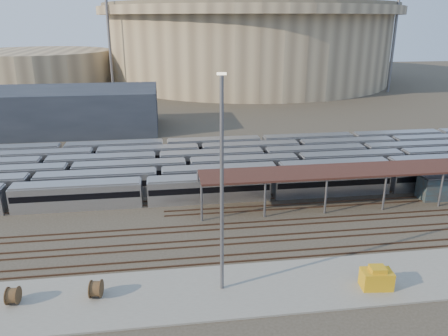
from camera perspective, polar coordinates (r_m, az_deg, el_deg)
name	(u,v)px	position (r m, az deg, el deg)	size (l,w,h in m)	color
ground	(262,221)	(59.02, 5.03, -6.93)	(420.00, 420.00, 0.00)	#383026
apron	(247,289)	(45.32, 2.97, -15.46)	(50.00, 9.00, 0.20)	gray
subway_trains	(261,164)	(75.89, 4.87, 0.54)	(128.03, 23.90, 3.60)	#B8B7BC
inspection_shed	(405,169)	(68.64, 22.59, -0.11)	(60.30, 6.00, 5.30)	slate
empty_tracks	(271,238)	(54.65, 6.20, -9.10)	(170.00, 9.62, 0.18)	#4C3323
stadium	(248,41)	(195.49, 3.19, 16.24)	(124.00, 124.00, 32.50)	tan
secondary_arena	(39,69)	(188.70, -23.06, 11.82)	(56.00, 56.00, 14.00)	tan
service_building	(68,110)	(110.96, -19.73, 7.11)	(42.00, 20.00, 10.00)	#1E232D
floodlight_0	(109,34)	(162.68, -14.82, 16.60)	(4.00, 1.00, 38.40)	slate
floodlight_2	(395,33)	(172.68, 21.40, 16.06)	(4.00, 1.00, 38.40)	slate
floodlight_3	(165,30)	(211.72, -7.68, 17.45)	(4.00, 1.00, 38.40)	slate
cable_reel_west	(13,296)	(47.07, -25.85, -14.76)	(1.70, 1.70, 0.95)	brown
cable_reel_east	(96,289)	(45.25, -16.37, -14.89)	(1.75, 1.75, 0.97)	brown
yard_light_pole	(222,189)	(40.15, -0.29, -2.71)	(0.81, 0.36, 21.19)	slate
yellow_equipment	(376,279)	(47.28, 19.29, -13.54)	(2.99, 1.87, 1.87)	#C28E12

